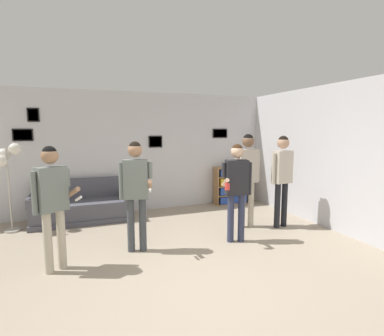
# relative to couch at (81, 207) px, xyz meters

# --- Properties ---
(ground_plane) EXTENTS (20.00, 20.00, 0.00)m
(ground_plane) POSITION_rel_couch_xyz_m (1.25, -3.31, -0.28)
(ground_plane) COLOR gray
(wall_back) EXTENTS (8.63, 0.08, 2.70)m
(wall_back) POSITION_rel_couch_xyz_m (1.25, 0.42, 1.07)
(wall_back) COLOR silver
(wall_back) RESTS_ON ground_plane
(wall_right) EXTENTS (0.06, 6.10, 2.70)m
(wall_right) POSITION_rel_couch_xyz_m (4.40, -1.46, 1.07)
(wall_right) COLOR silver
(wall_right) RESTS_ON ground_plane
(couch) EXTENTS (1.88, 0.80, 0.83)m
(couch) POSITION_rel_couch_xyz_m (0.00, 0.00, 0.00)
(couch) COLOR #4C4C56
(couch) RESTS_ON ground_plane
(bookshelf) EXTENTS (0.91, 0.30, 0.94)m
(bookshelf) POSITION_rel_couch_xyz_m (3.58, 0.20, 0.18)
(bookshelf) COLOR olive
(bookshelf) RESTS_ON ground_plane
(floor_lamp) EXTENTS (0.42, 0.46, 1.62)m
(floor_lamp) POSITION_rel_couch_xyz_m (-1.21, -0.22, 1.01)
(floor_lamp) COLOR #ADA89E
(floor_lamp) RESTS_ON ground_plane
(person_player_foreground_left) EXTENTS (0.59, 0.38, 1.66)m
(person_player_foreground_left) POSITION_rel_couch_xyz_m (-0.34, -2.21, 0.74)
(person_player_foreground_left) COLOR #B7AD99
(person_player_foreground_left) RESTS_ON ground_plane
(person_player_foreground_center) EXTENTS (0.49, 0.53, 1.69)m
(person_player_foreground_center) POSITION_rel_couch_xyz_m (0.78, -1.95, 0.76)
(person_player_foreground_center) COLOR #3D4247
(person_player_foreground_center) RESTS_ON ground_plane
(person_watcher_holding_cup) EXTENTS (0.56, 0.38, 1.64)m
(person_watcher_holding_cup) POSITION_rel_couch_xyz_m (2.40, -2.14, 0.72)
(person_watcher_holding_cup) COLOR #2D334C
(person_watcher_holding_cup) RESTS_ON ground_plane
(person_spectator_near_bookshelf) EXTENTS (0.50, 0.24, 1.78)m
(person_spectator_near_bookshelf) POSITION_rel_couch_xyz_m (2.97, -1.54, 0.83)
(person_spectator_near_bookshelf) COLOR #B7AD99
(person_spectator_near_bookshelf) RESTS_ON ground_plane
(person_spectator_far_right) EXTENTS (0.50, 0.24, 1.75)m
(person_spectator_far_right) POSITION_rel_couch_xyz_m (3.58, -1.77, 0.80)
(person_spectator_far_right) COLOR black
(person_spectator_far_right) RESTS_ON ground_plane
(bottle_on_floor) EXTENTS (0.07, 0.07, 0.23)m
(bottle_on_floor) POSITION_rel_couch_xyz_m (-0.39, -0.72, -0.19)
(bottle_on_floor) COLOR brown
(bottle_on_floor) RESTS_ON ground_plane
(drinking_cup) EXTENTS (0.07, 0.07, 0.12)m
(drinking_cup) POSITION_rel_couch_xyz_m (3.55, 0.20, 0.71)
(drinking_cup) COLOR blue
(drinking_cup) RESTS_ON bookshelf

